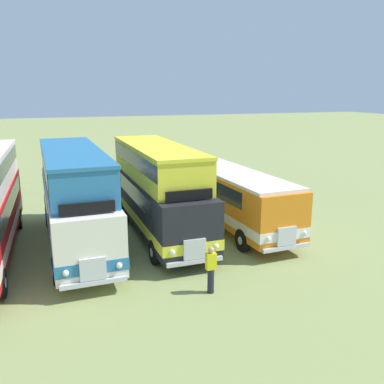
# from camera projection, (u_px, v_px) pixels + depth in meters

# --- Properties ---
(ground_plane) EXTENTS (200.00, 200.00, 0.00)m
(ground_plane) POSITION_uv_depth(u_px,v_px,m) (78.00, 244.00, 19.63)
(ground_plane) COLOR #8C9956
(bus_third_in_row) EXTENTS (2.73, 10.87, 4.49)m
(bus_third_in_row) POSITION_uv_depth(u_px,v_px,m) (75.00, 194.00, 18.89)
(bus_third_in_row) COLOR silver
(bus_third_in_row) RESTS_ON ground
(bus_fourth_in_row) EXTENTS (2.65, 10.13, 4.49)m
(bus_fourth_in_row) POSITION_uv_depth(u_px,v_px,m) (158.00, 187.00, 20.36)
(bus_fourth_in_row) COLOR black
(bus_fourth_in_row) RESTS_ON ground
(bus_fifth_in_row) EXTENTS (2.92, 10.93, 2.99)m
(bus_fifth_in_row) POSITION_uv_depth(u_px,v_px,m) (228.00, 192.00, 22.18)
(bus_fifth_in_row) COLOR orange
(bus_fifth_in_row) RESTS_ON ground
(marshal_person) EXTENTS (0.36, 0.24, 1.73)m
(marshal_person) POSITION_uv_depth(u_px,v_px,m) (211.00, 269.00, 14.70)
(marshal_person) COLOR #23232D
(marshal_person) RESTS_ON ground
(rope_fence_line) EXTENTS (21.92, 0.08, 1.05)m
(rope_fence_line) POSITION_uv_depth(u_px,v_px,m) (63.00, 183.00, 29.42)
(rope_fence_line) COLOR #8C704C
(rope_fence_line) RESTS_ON ground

